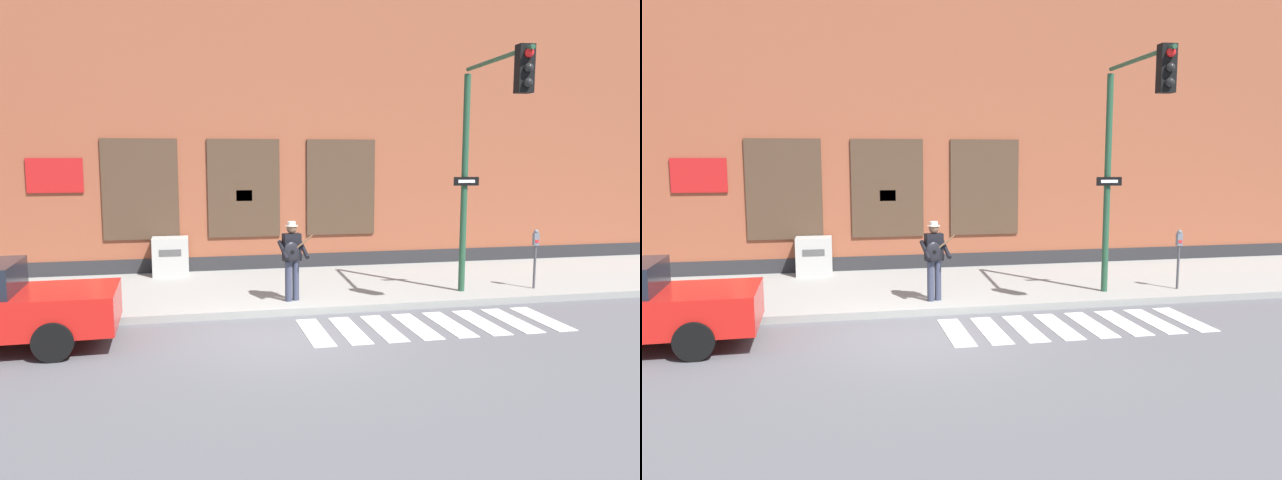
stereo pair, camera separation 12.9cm
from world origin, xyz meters
The scene contains 8 objects.
ground_plane centered at (0.00, 0.00, 0.00)m, with size 160.00×160.00×0.00m, color #56565B.
sidewalk centered at (0.00, 3.90, 0.08)m, with size 28.00×4.80×0.16m.
building_backdrop centered at (0.00, 8.30, 4.27)m, with size 28.00×4.06×8.55m.
crosswalk centered at (3.15, 0.21, 0.01)m, with size 5.20×1.90×0.01m.
busker centered at (0.66, 2.21, 1.17)m, with size 0.76×0.62×1.76m.
traffic_light centered at (4.69, 1.24, 3.77)m, with size 0.61×3.11×5.22m.
parking_meter centered at (6.60, 2.29, 1.10)m, with size 0.13×0.11×1.44m.
utility_box centered at (-2.03, 5.85, 0.67)m, with size 0.94×0.72×1.02m.
Camera 2 is at (-1.44, -11.11, 3.35)m, focal length 35.00 mm.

